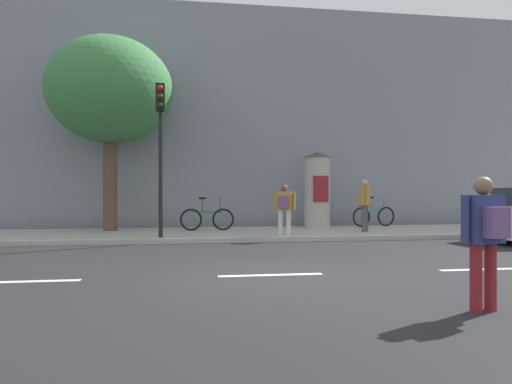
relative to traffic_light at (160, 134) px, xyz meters
The scene contains 12 objects.
ground_plane 6.41m from the traffic_light, 67.69° to the right, with size 80.00×80.00×0.00m, color #232326.
sidewalk_curb 4.04m from the traffic_light, 39.29° to the left, with size 36.00×4.00×0.15m, color #B2ADA3.
lane_markings 6.41m from the traffic_light, 67.69° to the right, with size 25.80×0.16×0.01m.
building_backdrop 7.20m from the traffic_light, 72.35° to the left, with size 36.00×5.00×8.49m, color gray.
traffic_light is the anchor object (origin of this frame).
poster_column 6.20m from the traffic_light, 28.63° to the left, with size 1.00×1.00×2.69m.
street_tree 3.60m from the traffic_light, 123.80° to the left, with size 4.06×4.06×6.32m.
pedestrian_in_red_top 9.25m from the traffic_light, 61.97° to the right, with size 0.62×0.45×1.60m.
pedestrian_in_light_jacket 4.07m from the traffic_light, ahead, with size 0.62×0.51×1.48m.
pedestrian_tallest 6.69m from the traffic_light, ahead, with size 0.49×0.56×1.67m.
bicycle_leaning 3.62m from the traffic_light, 58.79° to the left, with size 1.77×0.11×1.09m.
bicycle_upright 8.45m from the traffic_light, 22.30° to the left, with size 1.75×0.41×1.09m.
Camera 1 is at (-1.39, -7.73, 1.42)m, focal length 32.40 mm.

